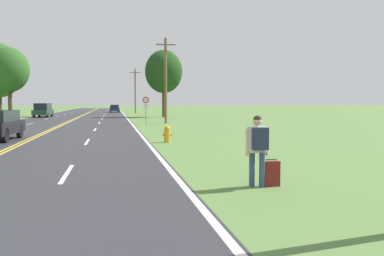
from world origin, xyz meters
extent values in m
cube|color=white|center=(3.03, 7.50, 0.01)|extent=(0.12, 3.00, 0.00)
cube|color=white|center=(3.03, 16.50, 0.01)|extent=(0.12, 3.00, 0.00)
cube|color=white|center=(3.03, 25.50, 0.01)|extent=(0.12, 3.00, 0.00)
cube|color=white|center=(3.03, 34.50, 0.01)|extent=(0.12, 3.00, 0.00)
cube|color=white|center=(3.03, 43.50, 0.01)|extent=(0.12, 3.00, 0.00)
cube|color=white|center=(3.03, 52.50, 0.01)|extent=(0.12, 3.00, 0.00)
cube|color=white|center=(3.03, 61.50, 0.01)|extent=(0.12, 3.00, 0.00)
cube|color=white|center=(3.03, 70.50, 0.01)|extent=(0.12, 3.00, 0.00)
cube|color=white|center=(3.03, 79.50, 0.01)|extent=(0.12, 3.00, 0.00)
cube|color=white|center=(3.03, 88.50, 0.01)|extent=(0.12, 3.00, 0.00)
cube|color=white|center=(3.03, 97.50, 0.01)|extent=(0.12, 3.00, 0.00)
cube|color=white|center=(3.03, 106.50, 0.01)|extent=(0.12, 3.00, 0.00)
cube|color=white|center=(-3.03, 25.50, 0.01)|extent=(0.12, 3.00, 0.00)
cube|color=white|center=(-3.03, 34.50, 0.01)|extent=(0.12, 3.00, 0.00)
cube|color=white|center=(-3.03, 43.50, 0.01)|extent=(0.12, 3.00, 0.00)
cube|color=white|center=(-3.03, 52.50, 0.01)|extent=(0.12, 3.00, 0.00)
cube|color=white|center=(-3.03, 61.50, 0.01)|extent=(0.12, 3.00, 0.00)
cube|color=white|center=(-3.03, 70.50, 0.01)|extent=(0.12, 3.00, 0.00)
cube|color=white|center=(-3.03, 79.50, 0.01)|extent=(0.12, 3.00, 0.00)
cube|color=white|center=(-3.03, 88.50, 0.01)|extent=(0.12, 3.00, 0.00)
cube|color=white|center=(-3.03, 97.50, 0.01)|extent=(0.12, 3.00, 0.00)
cube|color=white|center=(-3.03, 106.50, 0.01)|extent=(0.12, 3.00, 0.00)
cylinder|color=#38476B|center=(7.50, 4.96, 0.40)|extent=(0.13, 0.13, 0.81)
cylinder|color=#38476B|center=(7.69, 4.81, 0.40)|extent=(0.13, 0.13, 0.81)
cube|color=silver|center=(7.60, 4.89, 1.11)|extent=(0.45, 0.21, 0.61)
sphere|color=beige|center=(7.60, 4.89, 1.54)|extent=(0.22, 0.22, 0.22)
sphere|color=#2D2319|center=(7.60, 4.89, 1.57)|extent=(0.20, 0.20, 0.20)
cylinder|color=beige|center=(7.36, 4.87, 1.05)|extent=(0.09, 0.09, 0.64)
cylinder|color=beige|center=(7.84, 4.90, 1.05)|extent=(0.09, 0.09, 0.64)
cube|color=#232D47|center=(7.61, 4.71, 1.14)|extent=(0.36, 0.19, 0.51)
cube|color=maroon|center=(7.95, 4.89, 0.30)|extent=(0.40, 0.19, 0.60)
cylinder|color=black|center=(7.95, 4.89, 0.64)|extent=(0.28, 0.04, 0.02)
cylinder|color=gold|center=(6.89, 15.58, 0.31)|extent=(0.30, 0.30, 0.62)
sphere|color=gold|center=(6.89, 15.58, 0.68)|extent=(0.29, 0.29, 0.29)
cylinder|color=gold|center=(7.08, 15.58, 0.38)|extent=(0.08, 0.11, 0.11)
cylinder|color=gold|center=(6.70, 15.58, 0.38)|extent=(0.08, 0.11, 0.11)
cylinder|color=gray|center=(7.09, 31.17, 1.19)|extent=(0.07, 0.07, 2.39)
cylinder|color=white|center=(7.09, 31.15, 2.14)|extent=(0.60, 0.02, 0.60)
torus|color=red|center=(7.09, 31.13, 2.14)|extent=(0.55, 0.07, 0.55)
cube|color=white|center=(7.09, 31.15, 1.59)|extent=(0.44, 0.02, 0.44)
cylinder|color=brown|center=(9.07, 33.07, 3.89)|extent=(0.24, 0.24, 7.77)
cube|color=brown|center=(9.07, 33.07, 7.17)|extent=(1.80, 0.12, 0.10)
cylinder|color=brown|center=(7.99, 64.83, 3.73)|extent=(0.24, 0.24, 7.45)
cube|color=brown|center=(7.99, 64.83, 6.85)|extent=(1.80, 0.12, 0.10)
cylinder|color=#473828|center=(-8.36, 50.30, 1.96)|extent=(0.48, 0.48, 3.91)
ellipsoid|color=#2D5B23|center=(-8.36, 50.30, 5.96)|extent=(4.82, 4.82, 5.55)
cylinder|color=brown|center=(10.74, 48.02, 1.90)|extent=(0.48, 0.48, 3.80)
ellipsoid|color=#1E4219|center=(10.74, 48.02, 5.83)|extent=(4.78, 4.78, 5.50)
cylinder|color=black|center=(-0.73, 19.49, 0.38)|extent=(0.23, 0.77, 0.76)
cylinder|color=black|center=(-0.83, 16.84, 0.38)|extent=(0.23, 0.77, 0.76)
cylinder|color=black|center=(-5.31, 52.53, 0.34)|extent=(0.23, 0.69, 0.68)
cylinder|color=black|center=(-3.70, 52.46, 0.34)|extent=(0.23, 0.69, 0.68)
cylinder|color=black|center=(-5.44, 49.54, 0.34)|extent=(0.23, 0.69, 0.68)
cylinder|color=black|center=(-3.82, 49.47, 0.34)|extent=(0.23, 0.69, 0.68)
cube|color=#1E472D|center=(-4.57, 51.00, 0.62)|extent=(2.02, 4.90, 0.62)
cube|color=#1E232D|center=(-4.57, 51.00, 1.35)|extent=(1.74, 3.44, 0.85)
cylinder|color=black|center=(5.34, 71.59, 0.31)|extent=(0.21, 0.63, 0.62)
cylinder|color=black|center=(3.80, 71.55, 0.31)|extent=(0.21, 0.63, 0.62)
cylinder|color=black|center=(5.28, 74.30, 0.31)|extent=(0.21, 0.63, 0.62)
cylinder|color=black|center=(3.74, 74.27, 0.31)|extent=(0.21, 0.63, 0.62)
cube|color=navy|center=(4.54, 72.93, 0.56)|extent=(1.84, 4.43, 0.57)
cube|color=#1E232D|center=(4.54, 73.10, 1.12)|extent=(1.59, 2.45, 0.55)
camera|label=1|loc=(4.31, -4.06, 2.00)|focal=38.00mm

